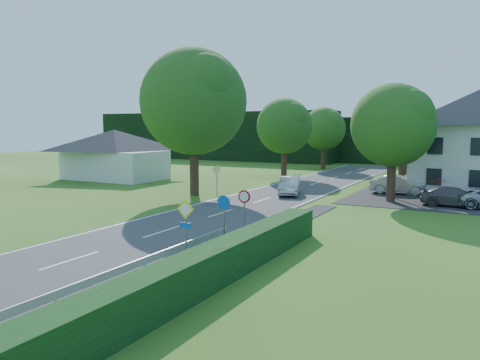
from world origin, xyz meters
The scene contains 27 objects.
road centered at (0.00, 20.00, 0.02)m, with size 7.00×80.00×0.04m, color #373739.
footpath centered at (4.95, 2.00, 0.02)m, with size 1.50×44.00×0.04m, color #252528.
parking_pad centered at (12.00, 33.00, 0.02)m, with size 14.00×16.00×0.04m, color #252528.
line_edge_left centered at (-3.25, 20.00, 0.04)m, with size 0.12×80.00×0.01m, color white.
line_edge_right centered at (3.25, 20.00, 0.04)m, with size 0.12×80.00×0.01m, color white.
line_centre centered at (0.00, 20.00, 0.04)m, with size 0.12×80.00×0.01m, color white, non-canonical shape.
hedge_right centered at (6.50, 0.00, 0.65)m, with size 1.20×30.00×1.30m, color black.
tree_main centered at (-6.00, 24.00, 5.82)m, with size 9.40×9.40×11.64m, color #295218, non-canonical shape.
tree_left_far centered at (-5.00, 40.00, 4.29)m, with size 7.00×7.00×8.58m, color #295218, non-canonical shape.
tree_right_far centered at (7.00, 42.00, 4.54)m, with size 7.40×7.40×9.09m, color #295218, non-canonical shape.
tree_left_back centered at (-4.50, 52.00, 4.04)m, with size 6.60×6.60×8.07m, color #295218, non-canonical shape.
tree_right_back centered at (6.00, 50.00, 3.78)m, with size 6.20×6.20×7.56m, color #295218, non-canonical shape.
tree_right_mid centered at (8.50, 28.00, 4.29)m, with size 7.00×7.00×8.58m, color #295218, non-canonical shape.
treeline_left centered at (-28.00, 62.00, 4.00)m, with size 44.00×6.00×8.00m, color black.
treeline_right centered at (8.00, 66.00, 3.50)m, with size 30.00×5.00×7.00m, color black.
bungalow_left centered at (-20.00, 30.00, 2.71)m, with size 11.00×6.50×5.20m.
house_white centered at (14.00, 36.00, 4.41)m, with size 10.60×8.40×8.60m.
streetlight centered at (8.06, 30.00, 4.46)m, with size 2.03×0.18×8.00m.
sign_priority_right centered at (4.30, 7.98, 1.80)m, with size 0.78×0.09×2.59m.
sign_roundabout centered at (4.30, 10.98, 1.67)m, with size 0.64×0.08×2.37m.
sign_speed_limit centered at (4.30, 12.97, 1.77)m, with size 0.64×0.11×2.37m.
sign_priority_left centered at (-4.50, 24.98, 1.72)m, with size 0.78×0.09×2.44m.
moving_car centered at (0.69, 27.70, 0.76)m, with size 1.52×4.36×1.44m, color silver.
motorcycle centered at (-1.04, 33.80, 0.60)m, with size 0.74×2.12×1.11m, color black.
parked_car_silver_a centered at (8.37, 32.34, 0.79)m, with size 1.60×4.58×1.51m, color #9D9DA1.
parked_car_grey centered at (12.79, 27.78, 0.69)m, with size 1.83×4.49×1.30m, color #4C4B50.
parasol centered at (11.55, 29.50, 0.89)m, with size 1.85×1.89×1.70m, color #C03E0F.
Camera 1 is at (14.78, -7.01, 5.38)m, focal length 35.00 mm.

